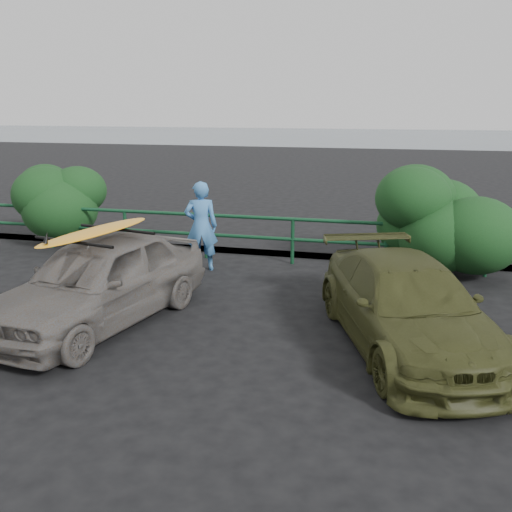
{
  "coord_description": "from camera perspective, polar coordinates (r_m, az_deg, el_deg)",
  "views": [
    {
      "loc": [
        3.2,
        -6.97,
        3.41
      ],
      "look_at": [
        1.05,
        1.55,
        1.07
      ],
      "focal_mm": 40.0,
      "sensor_mm": 36.0,
      "label": 1
    }
  ],
  "objects": [
    {
      "name": "shrub_left",
      "position": [
        14.92,
        -18.54,
        4.97
      ],
      "size": [
        3.2,
        2.4,
        2.06
      ],
      "primitive_type": null,
      "color": "#163D18",
      "rests_on": "ground"
    },
    {
      "name": "ocean",
      "position": [
        67.13,
        11.67,
        11.71
      ],
      "size": [
        200.0,
        200.0,
        0.0
      ],
      "primitive_type": "plane",
      "color": "slate",
      "rests_on": "ground"
    },
    {
      "name": "guardrail",
      "position": [
        12.72,
        -0.76,
        1.79
      ],
      "size": [
        14.0,
        0.08,
        1.04
      ],
      "primitive_type": null,
      "color": "#124024",
      "rests_on": "ground"
    },
    {
      "name": "roof_rack",
      "position": [
        9.16,
        -15.71,
        2.01
      ],
      "size": [
        1.67,
        1.32,
        0.05
      ],
      "primitive_type": null,
      "rotation": [
        0.0,
        0.0,
        -0.21
      ],
      "color": "black",
      "rests_on": "sedan"
    },
    {
      "name": "man",
      "position": [
        11.99,
        -5.51,
        2.99
      ],
      "size": [
        0.8,
        0.65,
        1.89
      ],
      "primitive_type": "imported",
      "rotation": [
        0.0,
        0.0,
        3.47
      ],
      "color": "#407EC0",
      "rests_on": "ground"
    },
    {
      "name": "olive_vehicle",
      "position": [
        8.44,
        14.87,
        -4.82
      ],
      "size": [
        3.18,
        4.69,
        1.26
      ],
      "primitive_type": "imported",
      "rotation": [
        0.0,
        0.0,
        0.36
      ],
      "color": "#3B3E1B",
      "rests_on": "ground"
    },
    {
      "name": "surfboard",
      "position": [
        9.14,
        -15.73,
        2.38
      ],
      "size": [
        0.99,
        2.47,
        0.07
      ],
      "primitive_type": "ellipsoid",
      "rotation": [
        0.0,
        0.0,
        -0.21
      ],
      "color": "orange",
      "rests_on": "roof_rack"
    },
    {
      "name": "shrub_right",
      "position": [
        12.82,
        22.03,
        3.09
      ],
      "size": [
        3.2,
        2.4,
        2.04
      ],
      "primitive_type": null,
      "color": "#163D18",
      "rests_on": "ground"
    },
    {
      "name": "sedan",
      "position": [
        9.34,
        -15.39,
        -2.41
      ],
      "size": [
        2.51,
        4.44,
        1.43
      ],
      "primitive_type": "imported",
      "rotation": [
        0.0,
        0.0,
        -0.21
      ],
      "color": "#5F5A55",
      "rests_on": "ground"
    },
    {
      "name": "ground",
      "position": [
        8.39,
        -9.69,
        -9.28
      ],
      "size": [
        80.0,
        80.0,
        0.0
      ],
      "primitive_type": "plane",
      "color": "black"
    }
  ]
}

